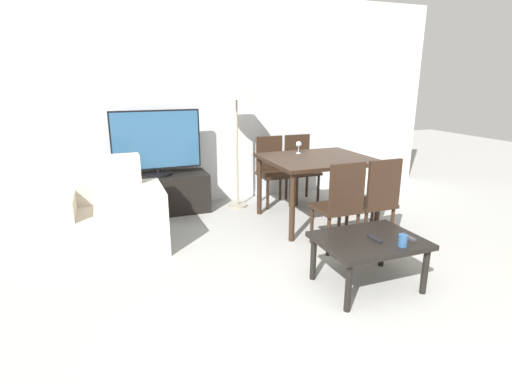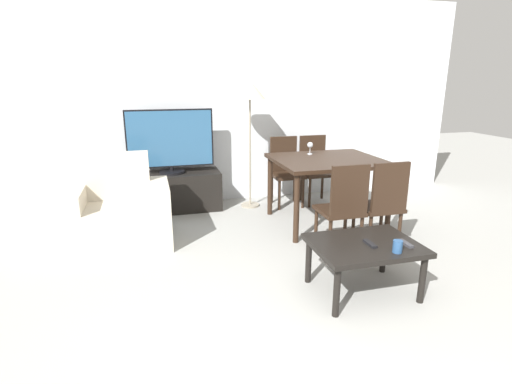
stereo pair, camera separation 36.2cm
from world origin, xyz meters
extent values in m
cube|color=silver|center=(0.00, 3.91, 1.35)|extent=(7.17, 0.06, 2.70)
cube|color=beige|center=(-1.18, 2.60, 0.22)|extent=(0.62, 0.68, 0.44)
cube|color=beige|center=(-1.18, 2.84, 0.67)|extent=(0.62, 0.20, 0.47)
cube|color=beige|center=(-1.58, 2.60, 0.31)|extent=(0.18, 0.68, 0.62)
cube|color=beige|center=(-0.77, 2.60, 0.31)|extent=(0.18, 0.68, 0.62)
cube|color=black|center=(-0.59, 3.60, 0.24)|extent=(1.19, 0.48, 0.49)
cylinder|color=black|center=(-0.59, 3.60, 0.50)|extent=(0.32, 0.32, 0.03)
cylinder|color=black|center=(-0.59, 3.60, 0.54)|extent=(0.04, 0.04, 0.05)
cube|color=black|center=(-0.59, 3.60, 0.93)|extent=(1.06, 0.04, 0.71)
cube|color=#2D5B84|center=(-0.59, 3.58, 0.93)|extent=(1.02, 0.01, 0.68)
cube|color=black|center=(0.71, 1.12, 0.40)|extent=(0.82, 0.63, 0.04)
cylinder|color=black|center=(0.36, 0.86, 0.19)|extent=(0.05, 0.05, 0.38)
cylinder|color=black|center=(1.07, 0.86, 0.19)|extent=(0.05, 0.05, 0.38)
cylinder|color=black|center=(0.36, 1.38, 0.19)|extent=(0.05, 0.05, 0.38)
cylinder|color=black|center=(1.07, 1.38, 0.19)|extent=(0.05, 0.05, 0.38)
cube|color=black|center=(1.10, 2.65, 0.75)|extent=(1.19, 1.04, 0.04)
cylinder|color=black|center=(0.56, 2.19, 0.36)|extent=(0.06, 0.06, 0.73)
cylinder|color=black|center=(1.63, 2.19, 0.36)|extent=(0.06, 0.06, 0.73)
cylinder|color=black|center=(0.56, 3.11, 0.36)|extent=(0.06, 0.06, 0.73)
cylinder|color=black|center=(1.63, 3.11, 0.36)|extent=(0.06, 0.06, 0.73)
cube|color=black|center=(0.89, 1.90, 0.41)|extent=(0.40, 0.40, 0.04)
cylinder|color=black|center=(0.72, 2.06, 0.20)|extent=(0.04, 0.04, 0.39)
cylinder|color=black|center=(1.05, 2.06, 0.20)|extent=(0.04, 0.04, 0.39)
cylinder|color=black|center=(0.72, 1.74, 0.20)|extent=(0.04, 0.04, 0.39)
cylinder|color=black|center=(1.05, 1.74, 0.20)|extent=(0.04, 0.04, 0.39)
cube|color=black|center=(0.89, 1.72, 0.66)|extent=(0.37, 0.04, 0.47)
cube|color=black|center=(1.31, 3.40, 0.41)|extent=(0.40, 0.40, 0.04)
cylinder|color=black|center=(1.14, 3.24, 0.20)|extent=(0.04, 0.04, 0.39)
cylinder|color=black|center=(1.47, 3.24, 0.20)|extent=(0.04, 0.04, 0.39)
cylinder|color=black|center=(1.14, 3.56, 0.20)|extent=(0.04, 0.04, 0.39)
cylinder|color=black|center=(1.47, 3.56, 0.20)|extent=(0.04, 0.04, 0.39)
cube|color=black|center=(1.31, 3.58, 0.66)|extent=(0.37, 0.04, 0.47)
cube|color=black|center=(1.31, 1.90, 0.41)|extent=(0.40, 0.40, 0.04)
cylinder|color=black|center=(1.14, 2.06, 0.20)|extent=(0.04, 0.04, 0.39)
cylinder|color=black|center=(1.47, 2.06, 0.20)|extent=(0.04, 0.04, 0.39)
cylinder|color=black|center=(1.14, 1.74, 0.20)|extent=(0.04, 0.04, 0.39)
cylinder|color=black|center=(1.47, 1.74, 0.20)|extent=(0.04, 0.04, 0.39)
cube|color=black|center=(1.31, 1.72, 0.66)|extent=(0.37, 0.04, 0.47)
cube|color=black|center=(0.89, 3.40, 0.41)|extent=(0.40, 0.40, 0.04)
cylinder|color=black|center=(0.72, 3.24, 0.20)|extent=(0.04, 0.04, 0.39)
cylinder|color=black|center=(1.05, 3.24, 0.20)|extent=(0.04, 0.04, 0.39)
cylinder|color=black|center=(0.72, 3.56, 0.20)|extent=(0.04, 0.04, 0.39)
cylinder|color=black|center=(1.05, 3.56, 0.20)|extent=(0.04, 0.04, 0.39)
cube|color=black|center=(0.89, 3.58, 0.66)|extent=(0.37, 0.04, 0.47)
cylinder|color=gray|center=(0.41, 3.50, 0.01)|extent=(0.24, 0.24, 0.02)
cylinder|color=gray|center=(0.41, 3.50, 0.71)|extent=(0.02, 0.02, 1.38)
cone|color=beige|center=(0.41, 3.50, 1.51)|extent=(0.39, 0.39, 0.23)
cube|color=black|center=(0.73, 1.07, 0.43)|extent=(0.04, 0.15, 0.02)
cube|color=#38383D|center=(1.00, 1.00, 0.43)|extent=(0.04, 0.15, 0.02)
cylinder|color=navy|center=(0.85, 0.90, 0.47)|extent=(0.07, 0.07, 0.09)
cylinder|color=silver|center=(1.01, 2.96, 0.77)|extent=(0.06, 0.06, 0.01)
cylinder|color=silver|center=(1.01, 2.96, 0.81)|extent=(0.01, 0.01, 0.07)
sphere|color=silver|center=(1.01, 2.96, 0.88)|extent=(0.07, 0.07, 0.07)
camera|label=1|loc=(-1.19, -1.31, 1.65)|focal=28.00mm
camera|label=2|loc=(-0.84, -1.42, 1.65)|focal=28.00mm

